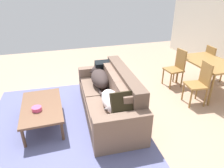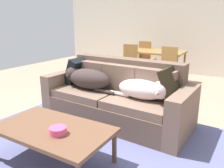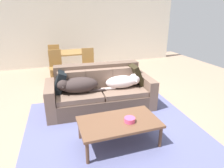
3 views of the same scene
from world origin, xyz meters
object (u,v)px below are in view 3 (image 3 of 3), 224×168
at_px(dog_on_right_cushion, 124,81).
at_px(couch, 100,92).
at_px(bowl_on_coffee_table, 130,120).
at_px(dining_chair_far_left, 55,57).
at_px(coffee_table, 119,123).
at_px(dog_on_left_cushion, 77,85).
at_px(throw_pillow_by_right_arm, 136,74).
at_px(throw_pillow_by_left_arm, 59,82).
at_px(dining_chair_near_left, 56,65).
at_px(dining_chair_near_right, 88,63).
at_px(dining_table, 71,54).

bearing_deg(dog_on_right_cushion, couch, 167.87).
bearing_deg(bowl_on_coffee_table, dining_chair_far_left, 100.94).
relative_size(dog_on_right_cushion, coffee_table, 0.70).
distance_m(dog_on_left_cushion, throw_pillow_by_right_arm, 1.32).
bearing_deg(dog_on_left_cushion, throw_pillow_by_left_arm, 152.72).
xyz_separation_m(throw_pillow_by_right_arm, dining_chair_near_left, (-1.61, 1.98, -0.15)).
bearing_deg(dining_chair_near_right, dining_chair_near_left, -175.37).
relative_size(dog_on_right_cushion, throw_pillow_by_right_arm, 1.82).
bearing_deg(bowl_on_coffee_table, coffee_table, 153.79).
height_order(throw_pillow_by_right_arm, coffee_table, throw_pillow_by_right_arm).
distance_m(dining_table, dining_chair_near_left, 0.75).
xyz_separation_m(dog_on_right_cushion, coffee_table, (-0.55, -1.17, -0.23)).
distance_m(throw_pillow_by_right_arm, bowl_on_coffee_table, 1.58).
xyz_separation_m(couch, dining_chair_far_left, (-0.76, 3.05, 0.17)).
bearing_deg(throw_pillow_by_left_arm, dining_table, 77.40).
relative_size(couch, dining_chair_near_right, 2.41).
bearing_deg(dog_on_left_cushion, dining_chair_far_left, 98.31).
height_order(dog_on_right_cushion, dining_chair_near_left, dining_chair_near_left).
relative_size(dog_on_left_cushion, dog_on_right_cushion, 1.09).
bearing_deg(dining_chair_near_right, couch, -87.37).
relative_size(dog_on_right_cushion, dining_chair_near_left, 0.92).
relative_size(dog_on_right_cushion, dining_chair_far_left, 0.91).
distance_m(dog_on_left_cushion, dining_chair_far_left, 3.16).
xyz_separation_m(couch, throw_pillow_by_right_arm, (0.83, -0.00, 0.32)).
distance_m(bowl_on_coffee_table, dining_table, 3.92).
bearing_deg(bowl_on_coffee_table, dining_table, 95.55).
bearing_deg(throw_pillow_by_right_arm, bowl_on_coffee_table, -117.89).
relative_size(dog_on_right_cushion, dining_chair_near_right, 0.92).
xyz_separation_m(couch, throw_pillow_by_left_arm, (-0.82, 0.10, 0.30)).
xyz_separation_m(throw_pillow_by_right_arm, dining_chair_near_right, (-0.67, 1.94, -0.15)).
distance_m(throw_pillow_by_left_arm, dining_chair_far_left, 2.96).
distance_m(throw_pillow_by_right_arm, dining_chair_far_left, 3.44).
relative_size(throw_pillow_by_left_arm, dining_chair_near_left, 0.47).
xyz_separation_m(coffee_table, dining_chair_far_left, (-0.71, 4.36, 0.16)).
bearing_deg(dog_on_right_cushion, coffee_table, -111.55).
height_order(throw_pillow_by_right_arm, dining_chair_far_left, dining_chair_far_left).
bearing_deg(throw_pillow_by_right_arm, couch, 179.89).
distance_m(dog_on_left_cushion, dining_chair_near_left, 2.10).
height_order(throw_pillow_by_right_arm, bowl_on_coffee_table, throw_pillow_by_right_arm).
bearing_deg(bowl_on_coffee_table, dog_on_left_cushion, 114.60).
bearing_deg(dog_on_left_cushion, bowl_on_coffee_table, -61.96).
bearing_deg(throw_pillow_by_right_arm, dog_on_right_cushion, -157.76).
distance_m(dog_on_right_cushion, dining_chair_near_left, 2.47).
xyz_separation_m(dining_table, dining_chair_near_right, (0.44, -0.58, -0.18)).
height_order(coffee_table, dining_chair_near_right, dining_chair_near_right).
bearing_deg(couch, dining_chair_far_left, 107.44).
height_order(dog_on_right_cushion, throw_pillow_by_left_arm, throw_pillow_by_left_arm).
bearing_deg(couch, coffee_table, -88.84).
bearing_deg(couch, dog_on_left_cushion, -165.27).
xyz_separation_m(dog_on_left_cushion, dining_chair_near_right, (0.65, 2.03, -0.09)).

